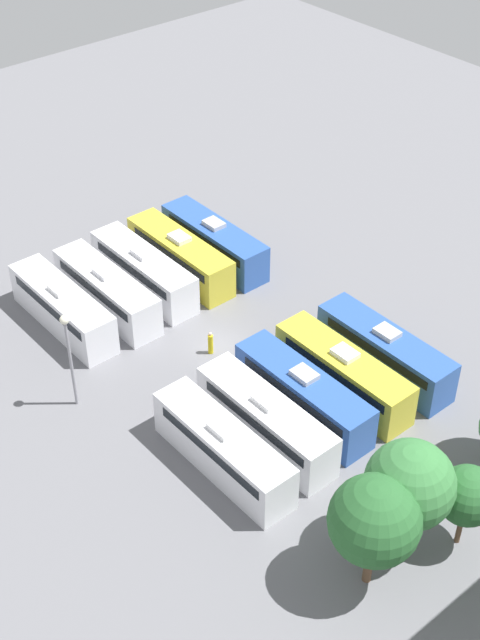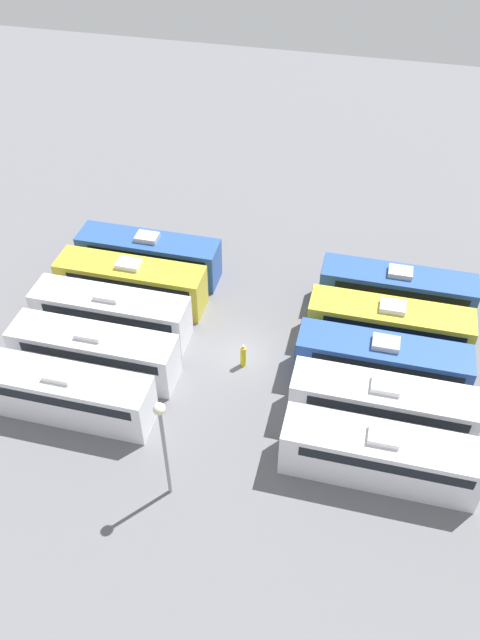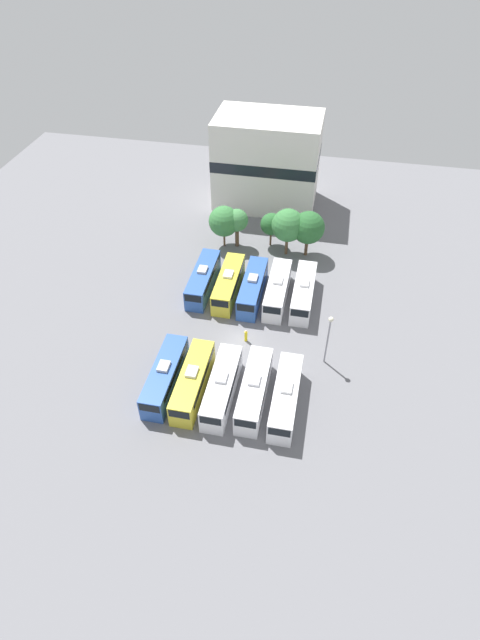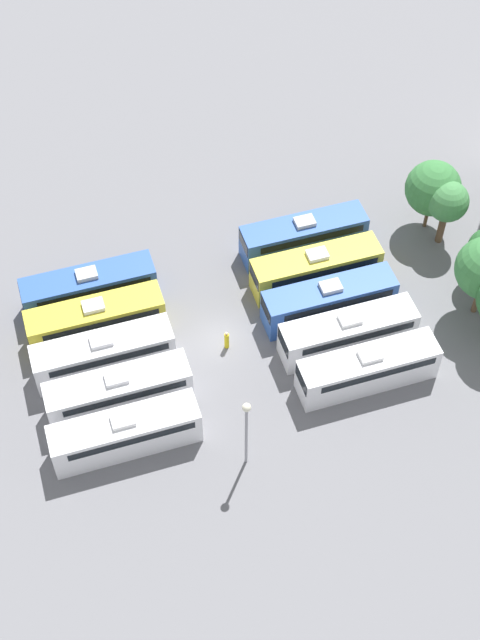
# 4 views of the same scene
# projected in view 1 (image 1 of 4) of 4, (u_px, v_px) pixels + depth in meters

# --- Properties ---
(ground_plane) EXTENTS (109.47, 109.47, 0.00)m
(ground_plane) POSITION_uv_depth(u_px,v_px,m) (218.00, 347.00, 62.27)
(ground_plane) COLOR slate
(bus_0) EXTENTS (2.60, 10.37, 3.45)m
(bus_0) POSITION_uv_depth(u_px,v_px,m) (215.00, 241.00, 69.92)
(bus_0) COLOR #2D56A8
(bus_0) RESTS_ON ground_plane
(bus_1) EXTENTS (2.60, 10.37, 3.45)m
(bus_1) POSITION_uv_depth(u_px,v_px,m) (180.00, 255.00, 68.35)
(bus_1) COLOR gold
(bus_1) RESTS_ON ground_plane
(bus_2) EXTENTS (2.60, 10.37, 3.45)m
(bus_2) POSITION_uv_depth(u_px,v_px,m) (144.00, 270.00, 66.73)
(bus_2) COLOR white
(bus_2) RESTS_ON ground_plane
(bus_3) EXTENTS (2.60, 10.37, 3.45)m
(bus_3) POSITION_uv_depth(u_px,v_px,m) (107.00, 290.00, 64.72)
(bus_3) COLOR white
(bus_3) RESTS_ON ground_plane
(bus_4) EXTENTS (2.60, 10.37, 3.45)m
(bus_4) POSITION_uv_depth(u_px,v_px,m) (63.00, 307.00, 63.13)
(bus_4) COLOR white
(bus_4) RESTS_ON ground_plane
(bus_5) EXTENTS (2.60, 10.37, 3.45)m
(bus_5) POSITION_uv_depth(u_px,v_px,m) (385.00, 351.00, 59.29)
(bus_5) COLOR #2D56A8
(bus_5) RESTS_ON ground_plane
(bus_6) EXTENTS (2.60, 10.37, 3.45)m
(bus_6) POSITION_uv_depth(u_px,v_px,m) (344.00, 372.00, 57.60)
(bus_6) COLOR gold
(bus_6) RESTS_ON ground_plane
(bus_7) EXTENTS (2.60, 10.37, 3.45)m
(bus_7) POSITION_uv_depth(u_px,v_px,m) (304.00, 393.00, 55.99)
(bus_7) COLOR #2D56A8
(bus_7) RESTS_ON ground_plane
(bus_8) EXTENTS (2.60, 10.37, 3.45)m
(bus_8) POSITION_uv_depth(u_px,v_px,m) (266.00, 420.00, 54.15)
(bus_8) COLOR silver
(bus_8) RESTS_ON ground_plane
(bus_9) EXTENTS (2.60, 10.37, 3.45)m
(bus_9) POSITION_uv_depth(u_px,v_px,m) (223.00, 448.00, 52.29)
(bus_9) COLOR silver
(bus_9) RESTS_ON ground_plane
(worker_person) EXTENTS (0.36, 0.36, 1.77)m
(worker_person) POSITION_uv_depth(u_px,v_px,m) (211.00, 343.00, 61.29)
(worker_person) COLOR gold
(worker_person) RESTS_ON ground_plane
(light_pole) EXTENTS (0.60, 0.60, 7.17)m
(light_pole) POSITION_uv_depth(u_px,v_px,m) (68.00, 345.00, 54.74)
(light_pole) COLOR gray
(light_pole) RESTS_ON ground_plane
(tree_2) EXTENTS (3.33, 3.33, 5.41)m
(tree_2) POSITION_uv_depth(u_px,v_px,m) (467.00, 496.00, 46.75)
(tree_2) COLOR brown
(tree_2) RESTS_ON ground_plane
(tree_3) EXTENTS (4.83, 4.83, 7.40)m
(tree_3) POSITION_uv_depth(u_px,v_px,m) (410.00, 485.00, 45.72)
(tree_3) COLOR brown
(tree_3) RESTS_ON ground_plane
(tree_4) EXTENTS (4.79, 4.79, 7.16)m
(tree_4) POSITION_uv_depth(u_px,v_px,m) (375.00, 521.00, 44.16)
(tree_4) COLOR brown
(tree_4) RESTS_ON ground_plane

